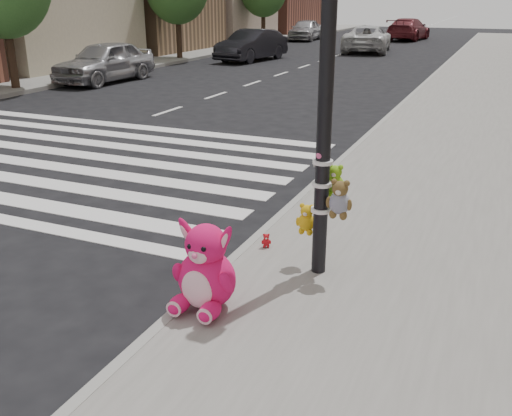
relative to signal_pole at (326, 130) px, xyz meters
The scene contains 12 objects.
ground 3.65m from the signal_pole, 145.38° to the right, with size 120.00×120.00×0.00m, color black.
sidewalk_far 24.37m from the signal_pole, 131.55° to the left, with size 6.00×80.00×0.14m, color slate.
curb_edge 8.43m from the signal_pole, 97.46° to the left, with size 0.12×80.00×0.15m, color gray.
crosswalk 8.09m from the signal_pole, 154.55° to the left, with size 11.00×6.00×0.01m, color silver, non-canonical shape.
signal_pole is the anchor object (origin of this frame).
pink_bunny 1.95m from the signal_pole, 123.56° to the right, with size 0.66×0.68×0.94m.
red_teddy 1.79m from the signal_pole, 156.86° to the left, with size 0.13×0.09×0.18m, color red, non-canonical shape.
car_silver_far 17.53m from the signal_pole, 135.23° to the left, with size 1.80×4.48×1.53m, color #A5A5AA.
car_dark_far 23.86m from the signal_pole, 115.78° to the left, with size 1.62×4.63×1.53m, color black.
car_white_near 29.15m from the signal_pole, 102.13° to the left, with size 2.48×5.38×1.50m, color silver.
car_maroon_near 39.46m from the signal_pole, 98.03° to the left, with size 2.19×5.40×1.57m, color maroon.
car_silver_deep 37.93m from the signal_pole, 109.12° to the left, with size 1.78×4.43×1.51m, color #A7A6AB.
Camera 1 is at (4.29, -3.90, 3.11)m, focal length 40.00 mm.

